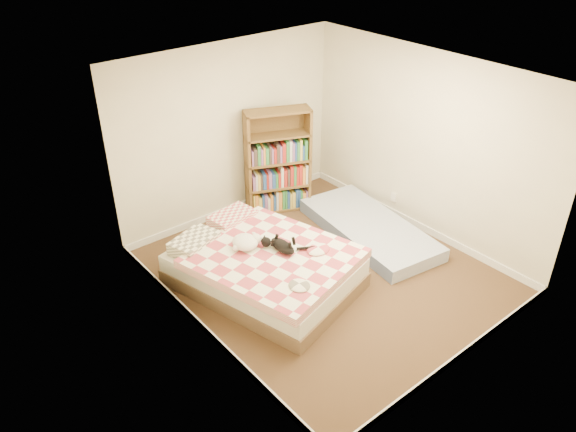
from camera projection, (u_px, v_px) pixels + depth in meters
room at (327, 188)px, 6.44m from camera, size 3.51×4.01×2.51m
bed at (262, 266)px, 6.74m from camera, size 1.95×2.40×0.56m
bookshelf at (277, 174)px, 8.17m from camera, size 1.05×0.67×1.55m
floor_mattress at (369, 229)px, 7.76m from camera, size 1.24×2.21×0.19m
black_cat at (281, 245)px, 6.56m from camera, size 0.34×0.64×0.14m
white_dog at (246, 242)px, 6.58m from camera, size 0.41×0.42×0.16m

